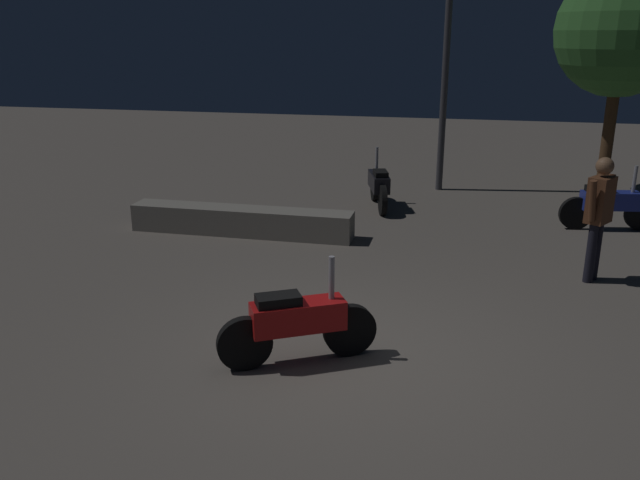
# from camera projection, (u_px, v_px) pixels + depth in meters

# --- Properties ---
(ground_plane) EXTENTS (40.00, 40.00, 0.00)m
(ground_plane) POSITION_uv_depth(u_px,v_px,m) (354.00, 354.00, 6.83)
(ground_plane) COLOR #605951
(motorcycle_red_foreground) EXTENTS (1.50, 0.89, 1.11)m
(motorcycle_red_foreground) POSITION_uv_depth(u_px,v_px,m) (298.00, 323.00, 6.55)
(motorcycle_red_foreground) COLOR black
(motorcycle_red_foreground) RESTS_ON ground_plane
(motorcycle_black_parked_left) EXTENTS (0.55, 1.62, 1.11)m
(motorcycle_black_parked_left) POSITION_uv_depth(u_px,v_px,m) (379.00, 185.00, 12.42)
(motorcycle_black_parked_left) COLOR black
(motorcycle_black_parked_left) RESTS_ON ground_plane
(motorcycle_blue_parked_right) EXTENTS (1.65, 0.46, 1.11)m
(motorcycle_blue_parked_right) POSITION_uv_depth(u_px,v_px,m) (609.00, 205.00, 11.02)
(motorcycle_blue_parked_right) COLOR black
(motorcycle_blue_parked_right) RESTS_ON ground_plane
(person_rider_beside) EXTENTS (0.44, 0.61, 1.70)m
(person_rider_beside) POSITION_uv_depth(u_px,v_px,m) (599.00, 209.00, 8.56)
(person_rider_beside) COLOR black
(person_rider_beside) RESTS_ON ground_plane
(streetlamp_near) EXTENTS (0.36, 0.36, 4.80)m
(streetlamp_near) POSITION_uv_depth(u_px,v_px,m) (447.00, 40.00, 13.06)
(streetlamp_near) COLOR #38383D
(streetlamp_near) RESTS_ON ground_plane
(tree_left_bg) EXTENTS (2.58, 2.58, 4.55)m
(tree_left_bg) POSITION_uv_depth(u_px,v_px,m) (622.00, 31.00, 12.72)
(tree_left_bg) COLOR #4C331E
(tree_left_bg) RESTS_ON ground_plane
(planter_wall_low) EXTENTS (3.75, 0.50, 0.45)m
(planter_wall_low) POSITION_uv_depth(u_px,v_px,m) (241.00, 221.00, 10.83)
(planter_wall_low) COLOR gray
(planter_wall_low) RESTS_ON ground_plane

